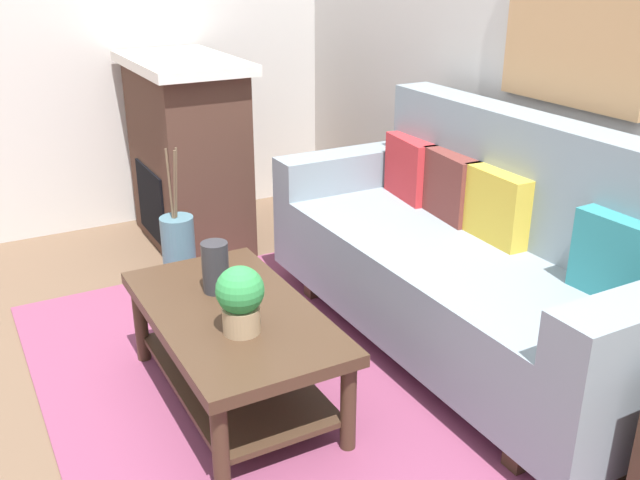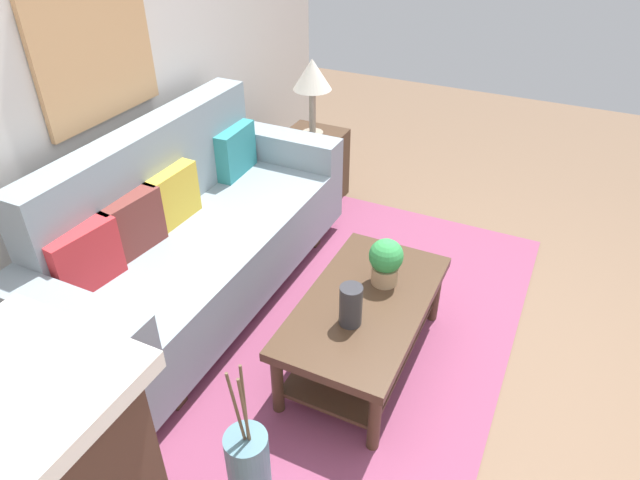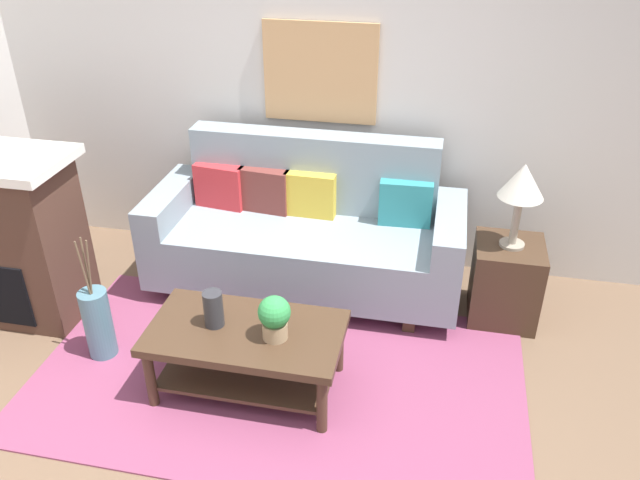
% 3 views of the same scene
% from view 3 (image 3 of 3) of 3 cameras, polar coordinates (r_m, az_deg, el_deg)
% --- Properties ---
extents(ground_plane, '(8.91, 8.91, 0.00)m').
position_cam_3_polar(ground_plane, '(3.61, -5.94, -17.44)').
color(ground_plane, brown).
extents(wall_back, '(4.91, 0.10, 2.70)m').
position_cam_3_polar(wall_back, '(4.62, 0.80, 13.76)').
color(wall_back, silver).
rests_on(wall_back, ground_plane).
extents(area_rug, '(2.92, 1.67, 0.01)m').
position_cam_3_polar(area_rug, '(3.94, -3.79, -12.15)').
color(area_rug, '#843D5B').
rests_on(area_rug, ground_plane).
extents(couch, '(2.16, 0.84, 1.08)m').
position_cam_3_polar(couch, '(4.50, -1.20, 0.57)').
color(couch, gray).
rests_on(couch, ground_plane).
extents(throw_pillow_crimson, '(0.37, 0.16, 0.32)m').
position_cam_3_polar(throw_pillow_crimson, '(4.67, -8.95, 4.80)').
color(throw_pillow_crimson, red).
rests_on(throw_pillow_crimson, couch).
extents(throw_pillow_maroon, '(0.37, 0.16, 0.32)m').
position_cam_3_polar(throw_pillow_maroon, '(4.57, -4.99, 4.47)').
color(throw_pillow_maroon, brown).
rests_on(throw_pillow_maroon, couch).
extents(throw_pillow_mustard, '(0.36, 0.13, 0.32)m').
position_cam_3_polar(throw_pillow_mustard, '(4.50, -0.88, 4.11)').
color(throw_pillow_mustard, gold).
rests_on(throw_pillow_mustard, couch).
extents(throw_pillow_teal, '(0.37, 0.14, 0.32)m').
position_cam_3_polar(throw_pillow_teal, '(4.41, 7.66, 3.29)').
color(throw_pillow_teal, teal).
rests_on(throw_pillow_teal, couch).
extents(coffee_table, '(1.10, 0.60, 0.43)m').
position_cam_3_polar(coffee_table, '(3.70, -6.59, -9.35)').
color(coffee_table, '#422D1E').
rests_on(coffee_table, ground_plane).
extents(tabletop_vase, '(0.11, 0.11, 0.22)m').
position_cam_3_polar(tabletop_vase, '(3.62, -9.52, -6.11)').
color(tabletop_vase, '#2D2D33').
rests_on(tabletop_vase, coffee_table).
extents(potted_plant_tabletop, '(0.18, 0.18, 0.26)m').
position_cam_3_polar(potted_plant_tabletop, '(3.47, -4.10, -6.85)').
color(potted_plant_tabletop, tan).
rests_on(potted_plant_tabletop, coffee_table).
extents(side_table, '(0.44, 0.44, 0.56)m').
position_cam_3_polar(side_table, '(4.43, 16.24, -3.58)').
color(side_table, '#422D1E').
rests_on(side_table, ground_plane).
extents(table_lamp, '(0.28, 0.28, 0.57)m').
position_cam_3_polar(table_lamp, '(4.10, 17.65, 4.77)').
color(table_lamp, gray).
rests_on(table_lamp, side_table).
extents(fireplace, '(1.02, 0.58, 1.16)m').
position_cam_3_polar(fireplace, '(4.64, -26.30, 0.31)').
color(fireplace, '#472D23').
rests_on(fireplace, ground_plane).
extents(floor_vase, '(0.17, 0.17, 0.47)m').
position_cam_3_polar(floor_vase, '(4.18, -19.22, -7.12)').
color(floor_vase, slate).
rests_on(floor_vase, ground_plane).
extents(floor_vase_branch_a, '(0.04, 0.03, 0.36)m').
position_cam_3_polar(floor_vase_branch_a, '(3.95, -19.98, -2.32)').
color(floor_vase_branch_a, brown).
rests_on(floor_vase_branch_a, floor_vase).
extents(floor_vase_branch_b, '(0.03, 0.04, 0.36)m').
position_cam_3_polar(floor_vase_branch_b, '(3.97, -20.23, -2.14)').
color(floor_vase_branch_b, brown).
rests_on(floor_vase_branch_b, floor_vase).
extents(floor_vase_branch_c, '(0.04, 0.01, 0.36)m').
position_cam_3_polar(floor_vase_branch_c, '(3.95, -20.47, -2.40)').
color(floor_vase_branch_c, brown).
rests_on(floor_vase_branch_c, floor_vase).
extents(framed_painting, '(0.80, 0.03, 0.69)m').
position_cam_3_polar(framed_painting, '(4.53, 0.01, 14.73)').
color(framed_painting, tan).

